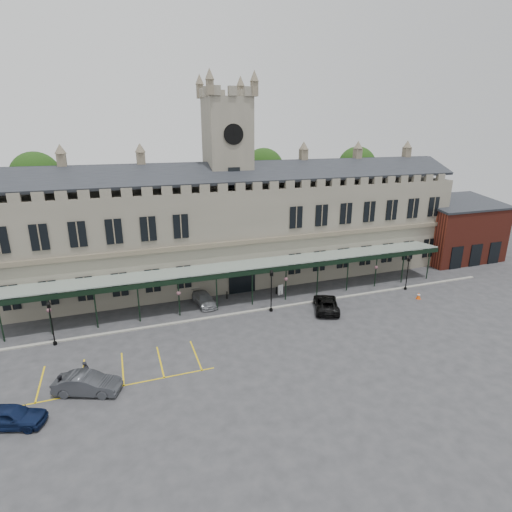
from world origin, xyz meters
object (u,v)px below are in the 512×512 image
object	(u,v)px
traffic_cone	(419,296)
lamp_post_right	(408,270)
car_left_a	(11,416)
person_a	(87,372)
lamp_post_left	(51,319)
car_taxi	(204,299)
person_b	(60,385)
station_building	(229,230)
car_left_b	(87,384)
clock_tower	(228,176)
car_van	(326,304)
lamp_post_mid	(271,287)
sign_board	(281,290)

from	to	relation	value
traffic_cone	lamp_post_right	bearing A→B (deg)	79.90
car_left_a	person_a	bearing A→B (deg)	-34.11
lamp_post_left	car_taxi	size ratio (longest dim) A/B	0.96
person_b	car_taxi	bearing A→B (deg)	-140.17
station_building	lamp_post_right	distance (m)	22.16
station_building	car_left_b	distance (m)	26.04
person_a	lamp_post_right	bearing A→B (deg)	-52.97
lamp_post_right	clock_tower	bearing A→B (deg)	149.98
car_van	person_a	bearing A→B (deg)	35.63
lamp_post_mid	car_left_a	world-z (taller)	lamp_post_mid
lamp_post_right	car_taxi	bearing A→B (deg)	170.61
car_left_a	person_a	distance (m)	5.60
station_building	clock_tower	xyz separation A→B (m)	(0.00, 0.09, 6.64)
traffic_cone	car_left_a	size ratio (longest dim) A/B	0.18
car_left_a	car_van	xyz separation A→B (m)	(28.00, 8.70, -0.01)
lamp_post_left	person_b	distance (m)	8.31
lamp_post_mid	car_left_b	world-z (taller)	lamp_post_mid
car_taxi	person_a	xyz separation A→B (m)	(-11.57, -11.05, 0.25)
traffic_cone	car_taxi	distance (m)	24.38
traffic_cone	person_a	xyz separation A→B (m)	(-34.99, -4.30, 0.51)
clock_tower	traffic_cone	distance (m)	26.26
person_a	sign_board	bearing A→B (deg)	-36.74
traffic_cone	clock_tower	bearing A→B (deg)	143.30
traffic_cone	person_a	world-z (taller)	person_a
station_building	car_taxi	size ratio (longest dim) A/B	13.39
car_taxi	sign_board	bearing A→B (deg)	-8.93
clock_tower	lamp_post_right	world-z (taller)	clock_tower
lamp_post_left	person_b	bearing A→B (deg)	-80.99
lamp_post_left	car_taxi	distance (m)	15.23
person_b	lamp_post_right	bearing A→B (deg)	-170.06
lamp_post_mid	lamp_post_right	world-z (taller)	lamp_post_mid
lamp_post_left	traffic_cone	xyz separation A→B (m)	(37.99, -2.74, -2.16)
clock_tower	lamp_post_right	distance (m)	24.28
car_left_b	car_van	world-z (taller)	car_left_b
clock_tower	traffic_cone	bearing A→B (deg)	-36.70
car_taxi	person_a	bearing A→B (deg)	-143.24
sign_board	car_taxi	world-z (taller)	car_taxi
traffic_cone	lamp_post_mid	bearing A→B (deg)	171.13
sign_board	car_left_b	bearing A→B (deg)	-164.47
sign_board	car_van	bearing A→B (deg)	-76.46
station_building	person_b	size ratio (longest dim) A/B	37.10
person_a	person_b	bearing A→B (deg)	145.32
car_left_a	car_van	world-z (taller)	car_left_a
sign_board	car_left_a	world-z (taller)	car_left_a
station_building	person_a	world-z (taller)	station_building
lamp_post_left	lamp_post_right	world-z (taller)	lamp_post_left
clock_tower	car_left_a	distance (m)	32.47
clock_tower	person_b	xyz separation A→B (m)	(-18.30, -19.01, -12.30)
car_van	person_a	size ratio (longest dim) A/B	2.91
lamp_post_mid	car_left_a	distance (m)	24.71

